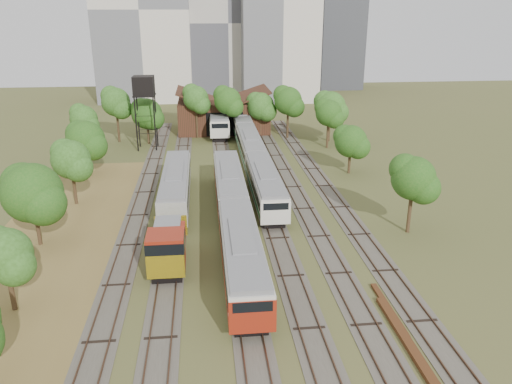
{
  "coord_description": "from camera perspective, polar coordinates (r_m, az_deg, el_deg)",
  "views": [
    {
      "loc": [
        -4.69,
        -32.35,
        20.3
      ],
      "look_at": [
        0.59,
        16.84,
        2.5
      ],
      "focal_mm": 35.0,
      "sensor_mm": 36.0,
      "label": 1
    }
  ],
  "objects": [
    {
      "name": "maintenance_shed",
      "position": [
        92.06,
        -3.77,
        8.86
      ],
      "size": [
        16.45,
        11.55,
        7.58
      ],
      "color": "#362113",
      "rests_on": "ground"
    },
    {
      "name": "dry_grass_patch",
      "position": [
        47.08,
        -22.06,
        -7.3
      ],
      "size": [
        14.0,
        60.0,
        0.04
      ],
      "primitive_type": "cube",
      "color": "brown",
      "rests_on": "ground"
    },
    {
      "name": "railcar_green_set",
      "position": [
        72.95,
        -0.67,
        5.22
      ],
      "size": [
        2.99,
        52.08,
        3.69
      ],
      "color": "black",
      "rests_on": "ground"
    },
    {
      "name": "tree_band_far",
      "position": [
        84.05,
        -3.29,
        9.92
      ],
      "size": [
        39.77,
        9.87,
        8.97
      ],
      "color": "#382616",
      "rests_on": "ground"
    },
    {
      "name": "railcar_red_set",
      "position": [
        47.96,
        -2.45,
        -2.63
      ],
      "size": [
        3.09,
        34.58,
        3.83
      ],
      "color": "black",
      "rests_on": "ground"
    },
    {
      "name": "ground",
      "position": [
        38.48,
        1.84,
        -12.06
      ],
      "size": [
        240.0,
        240.0,
        0.0
      ],
      "primitive_type": "plane",
      "color": "#475123",
      "rests_on": "ground"
    },
    {
      "name": "shunter_locomotive",
      "position": [
        42.32,
        -10.06,
        -6.29
      ],
      "size": [
        3.01,
        8.1,
        3.94
      ],
      "color": "black",
      "rests_on": "ground"
    },
    {
      "name": "tree_band_left",
      "position": [
        52.83,
        -22.3,
        1.48
      ],
      "size": [
        7.89,
        53.64,
        7.89
      ],
      "color": "#382616",
      "rests_on": "ground"
    },
    {
      "name": "tracks",
      "position": [
        60.96,
        -2.0,
        0.36
      ],
      "size": [
        24.6,
        80.0,
        0.19
      ],
      "color": "#4C473D",
      "rests_on": "ground"
    },
    {
      "name": "tower_centre",
      "position": [
        132.54,
        -3.42,
        18.76
      ],
      "size": [
        20.0,
        18.0,
        36.0
      ],
      "primitive_type": "cube",
      "color": "#B1ABA1",
      "rests_on": "ground"
    },
    {
      "name": "tower_left",
      "position": [
        128.05,
        -12.86,
        19.64
      ],
      "size": [
        22.0,
        16.0,
        42.0
      ],
      "primitive_type": "cube",
      "color": "beige",
      "rests_on": "ground"
    },
    {
      "name": "tree_band_right",
      "position": [
        65.0,
        11.54,
        5.89
      ],
      "size": [
        4.6,
        36.99,
        7.68
      ],
      "color": "#382616",
      "rests_on": "ground"
    },
    {
      "name": "railcar_rear",
      "position": [
        90.18,
        -4.34,
        8.1
      ],
      "size": [
        3.24,
        16.08,
        4.02
      ],
      "color": "black",
      "rests_on": "ground"
    },
    {
      "name": "tower_far_right",
      "position": [
        147.65,
        9.49,
        17.09
      ],
      "size": [
        12.0,
        12.0,
        28.0
      ],
      "primitive_type": "cube",
      "color": "#3C3D43",
      "rests_on": "ground"
    },
    {
      "name": "rail_pile_far",
      "position": [
        38.29,
        14.94,
        -12.79
      ],
      "size": [
        0.43,
        6.9,
        0.22
      ],
      "primitive_type": "cube",
      "color": "#563018",
      "rests_on": "ground"
    },
    {
      "name": "old_grey_coach",
      "position": [
        56.64,
        -9.15,
        0.72
      ],
      "size": [
        3.03,
        18.0,
        3.74
      ],
      "color": "black",
      "rests_on": "ground"
    },
    {
      "name": "water_tower",
      "position": [
        79.45,
        -12.7,
        11.54
      ],
      "size": [
        3.27,
        3.27,
        11.32
      ],
      "color": "black",
      "rests_on": "ground"
    },
    {
      "name": "rail_pile_near",
      "position": [
        35.52,
        16.66,
        -15.71
      ],
      "size": [
        0.63,
        9.51,
        0.32
      ],
      "primitive_type": "cube",
      "color": "#563018",
      "rests_on": "ground"
    }
  ]
}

